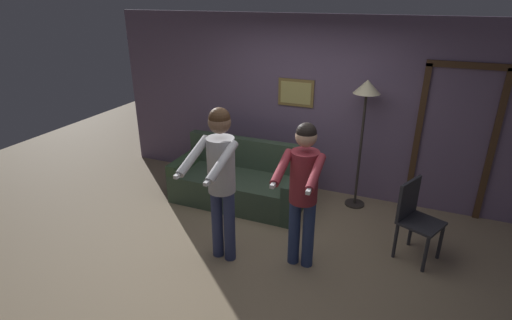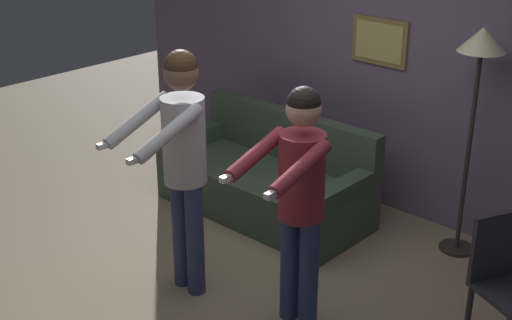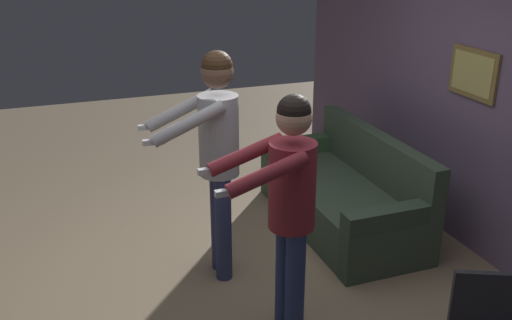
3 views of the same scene
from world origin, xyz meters
TOP-DOWN VIEW (x-y plane):
  - ground_plane at (0.00, 0.00)m, footprint 12.00×12.00m
  - back_wall_assembly at (0.03, 1.98)m, footprint 6.40×0.10m
  - couch at (-0.78, 1.13)m, footprint 1.90×0.86m
  - person_standing_left at (-0.38, -0.20)m, footprint 0.46×0.73m
  - person_standing_right at (0.47, 0.02)m, footprint 0.45×0.71m

SIDE VIEW (x-z plane):
  - ground_plane at x=0.00m, z-range 0.00..0.00m
  - couch at x=-0.78m, z-range -0.16..0.71m
  - person_standing_right at x=0.47m, z-range 0.18..1.85m
  - person_standing_left at x=-0.38m, z-range 0.20..2.00m
  - back_wall_assembly at x=0.03m, z-range 0.00..2.60m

